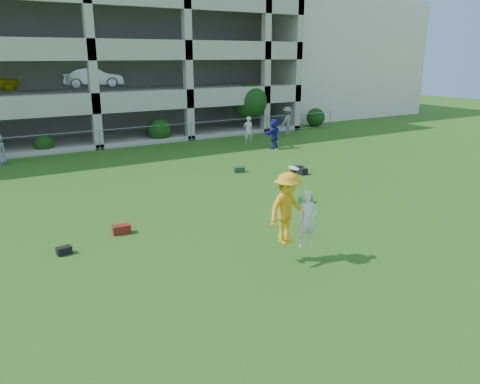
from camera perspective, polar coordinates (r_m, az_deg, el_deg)
ground at (r=12.43m, az=7.34°, el=-9.56°), size 100.00×100.00×0.00m
stucco_building at (r=47.43m, az=8.40°, el=15.72°), size 16.00×14.00×10.00m
bystander_c at (r=26.82m, az=-27.24°, el=4.63°), size 0.85×0.91×1.56m
bystander_d at (r=28.22m, az=4.14°, el=7.12°), size 1.71×1.22×1.78m
bystander_e at (r=29.56m, az=1.00°, el=7.53°), size 0.70×0.53×1.73m
bystander_f at (r=32.95m, az=5.73°, el=8.59°), size 1.45×1.12×1.98m
bag_red_a at (r=15.20m, az=-14.24°, el=-4.43°), size 0.58×0.37×0.28m
bag_black_b at (r=14.18m, az=-20.65°, el=-6.68°), size 0.43×0.29×0.22m
bag_green_c at (r=17.92m, az=7.96°, el=-0.92°), size 0.59×0.51×0.26m
crate_d at (r=22.17m, az=7.63°, el=2.51°), size 0.35×0.35×0.30m
bag_black_e at (r=22.60m, az=6.98°, el=2.80°), size 0.67×0.56×0.30m
bag_green_g at (r=22.42m, az=-0.10°, el=2.75°), size 0.56×0.42×0.25m
frisbee_contest at (r=12.45m, az=6.18°, el=-2.21°), size 1.58×0.96×2.30m
parking_garage at (r=37.04m, az=-21.15°, el=16.27°), size 30.00×14.00×12.00m
fence at (r=28.95m, az=-16.77°, el=6.15°), size 36.06×0.06×1.20m
shrub_row at (r=30.92m, az=-8.94°, el=8.93°), size 34.38×2.52×3.50m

